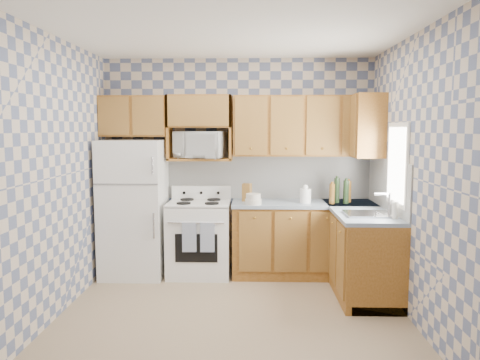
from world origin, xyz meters
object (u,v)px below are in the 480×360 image
Objects in this scene: microwave at (201,145)px; electric_kettle at (305,196)px; refrigerator at (134,208)px; stove_body at (199,239)px.

electric_kettle is (1.29, -0.22, -0.61)m from microwave.
microwave is at bearing 13.06° from refrigerator.
refrigerator is at bearing -178.22° from stove_body.
stove_body is 1.49× the size of microwave.
refrigerator is 0.89m from stove_body.
refrigerator is 1.87× the size of stove_body.
electric_kettle is (1.30, -0.05, 0.56)m from stove_body.
electric_kettle is at bearing -0.72° from refrigerator.
refrigerator reaches higher than stove_body.
stove_body is 5.22× the size of electric_kettle.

